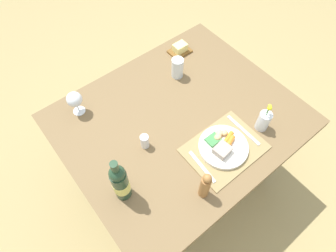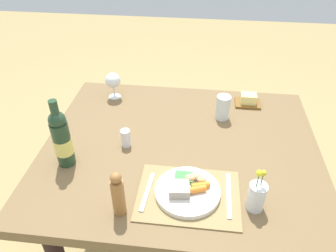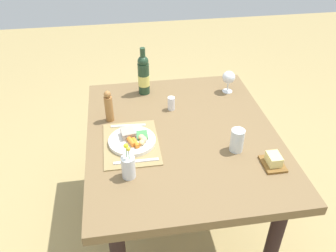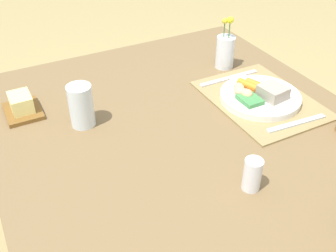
% 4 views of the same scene
% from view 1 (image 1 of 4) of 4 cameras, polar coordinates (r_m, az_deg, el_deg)
% --- Properties ---
extents(ground_plane, '(8.00, 8.00, 0.00)m').
position_cam_1_polar(ground_plane, '(2.21, 1.64, -9.80)').
color(ground_plane, tan).
extents(dining_table, '(1.21, 1.02, 0.77)m').
position_cam_1_polar(dining_table, '(1.61, 2.21, -0.46)').
color(dining_table, brown).
rests_on(dining_table, ground_plane).
extents(placemat, '(0.38, 0.28, 0.01)m').
position_cam_1_polar(placemat, '(1.45, 11.08, -4.38)').
color(placemat, '#957E4F').
rests_on(placemat, dining_table).
extents(dinner_plate, '(0.24, 0.24, 0.06)m').
position_cam_1_polar(dinner_plate, '(1.44, 10.81, -3.87)').
color(dinner_plate, white).
rests_on(dinner_plate, placemat).
extents(fork, '(0.03, 0.19, 0.00)m').
position_cam_1_polar(fork, '(1.39, 6.73, -7.97)').
color(fork, silver).
rests_on(fork, placemat).
extents(knife, '(0.02, 0.22, 0.00)m').
position_cam_1_polar(knife, '(1.52, 14.65, -0.78)').
color(knife, silver).
rests_on(knife, placemat).
extents(salt_shaker, '(0.04, 0.04, 0.08)m').
position_cam_1_polar(salt_shaker, '(1.41, -4.63, -3.04)').
color(salt_shaker, white).
rests_on(salt_shaker, dining_table).
extents(pepper_mill, '(0.05, 0.05, 0.19)m').
position_cam_1_polar(pepper_mill, '(1.26, 7.36, -11.60)').
color(pepper_mill, '#A16B36').
rests_on(pepper_mill, dining_table).
extents(wine_bottle, '(0.07, 0.07, 0.30)m').
position_cam_1_polar(wine_bottle, '(1.23, -9.43, -10.92)').
color(wine_bottle, '#244028').
rests_on(wine_bottle, dining_table).
extents(wine_glass, '(0.08, 0.08, 0.14)m').
position_cam_1_polar(wine_glass, '(1.55, -18.00, 4.96)').
color(wine_glass, white).
rests_on(wine_glass, dining_table).
extents(water_tumbler, '(0.07, 0.07, 0.12)m').
position_cam_1_polar(water_tumbler, '(1.68, 1.88, 11.24)').
color(water_tumbler, silver).
rests_on(water_tumbler, dining_table).
extents(butter_dish, '(0.13, 0.10, 0.06)m').
position_cam_1_polar(butter_dish, '(1.84, 2.36, 14.96)').
color(butter_dish, brown).
rests_on(butter_dish, dining_table).
extents(flower_vase, '(0.06, 0.06, 0.18)m').
position_cam_1_polar(flower_vase, '(1.52, 18.40, 1.07)').
color(flower_vase, silver).
rests_on(flower_vase, dining_table).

